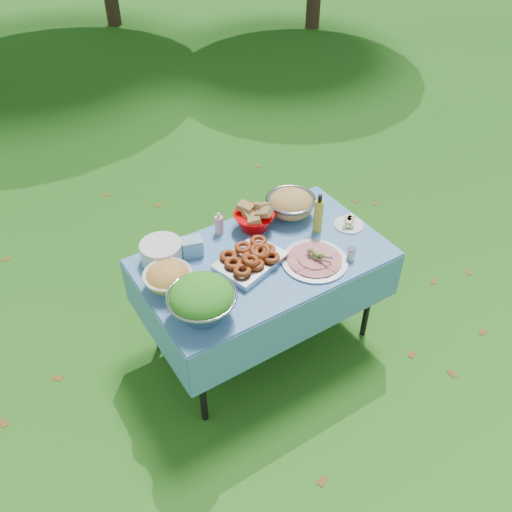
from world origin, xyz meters
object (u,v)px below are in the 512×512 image
at_px(bread_bowl, 254,217).
at_px(oil_bottle, 319,213).
at_px(picnic_table, 263,301).
at_px(plate_stack, 161,252).
at_px(charcuterie_platter, 315,256).
at_px(salad_bowl, 202,300).
at_px(pasta_bowl_steel, 291,204).

relative_size(bread_bowl, oil_bottle, 0.98).
distance_m(picnic_table, oil_bottle, 0.67).
height_order(plate_stack, charcuterie_platter, plate_stack).
bearing_deg(charcuterie_platter, picnic_table, 138.57).
bearing_deg(plate_stack, picnic_table, -29.91).
distance_m(salad_bowl, pasta_bowl_steel, 1.03).
relative_size(pasta_bowl_steel, oil_bottle, 1.21).
bearing_deg(bread_bowl, charcuterie_platter, -74.68).
height_order(picnic_table, salad_bowl, salad_bowl).
relative_size(salad_bowl, plate_stack, 1.49).
height_order(salad_bowl, pasta_bowl_steel, salad_bowl).
height_order(bread_bowl, oil_bottle, oil_bottle).
distance_m(pasta_bowl_steel, oil_bottle, 0.24).
xyz_separation_m(picnic_table, salad_bowl, (-0.53, -0.23, 0.50)).
height_order(pasta_bowl_steel, charcuterie_platter, pasta_bowl_steel).
distance_m(picnic_table, salad_bowl, 0.76).
bearing_deg(bread_bowl, pasta_bowl_steel, -0.59).
relative_size(picnic_table, salad_bowl, 3.99).
relative_size(bread_bowl, pasta_bowl_steel, 0.81).
height_order(pasta_bowl_steel, oil_bottle, oil_bottle).
bearing_deg(picnic_table, charcuterie_platter, -41.43).
height_order(charcuterie_platter, oil_bottle, oil_bottle).
bearing_deg(pasta_bowl_steel, picnic_table, -145.48).
relative_size(salad_bowl, oil_bottle, 1.38).
xyz_separation_m(plate_stack, bread_bowl, (0.62, -0.03, 0.03)).
xyz_separation_m(pasta_bowl_steel, oil_bottle, (0.05, -0.23, 0.05)).
bearing_deg(salad_bowl, oil_bottle, 15.31).
height_order(picnic_table, plate_stack, plate_stack).
distance_m(picnic_table, bread_bowl, 0.54).
xyz_separation_m(salad_bowl, oil_bottle, (0.95, 0.26, 0.01)).
relative_size(plate_stack, charcuterie_platter, 0.62).
relative_size(salad_bowl, pasta_bowl_steel, 1.14).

